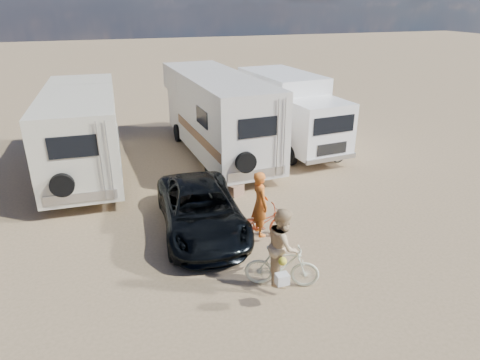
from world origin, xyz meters
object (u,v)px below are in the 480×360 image
object	(u,v)px
rv_left	(83,134)
dark_suv	(201,210)
bike_parked	(326,154)
box_truck	(291,113)
rider_man	(260,209)
rider_woman	(283,252)
rv_main	(217,116)
cooler	(209,190)
crate	(234,189)
bike_woman	(282,266)
bike_man	(260,224)

from	to	relation	value
rv_left	dark_suv	distance (m)	6.71
dark_suv	bike_parked	world-z (taller)	dark_suv
rv_left	box_truck	xyz separation A→B (m)	(8.94, 0.42, 0.03)
rider_man	rider_woman	bearing A→B (deg)	171.98
rv_main	cooler	xyz separation A→B (m)	(-1.43, -3.97, -1.54)
bike_parked	crate	xyz separation A→B (m)	(-4.58, -1.74, -0.23)
rider_man	crate	xyz separation A→B (m)	(0.23, 3.13, -0.76)
dark_suv	rider_woman	size ratio (longest dim) A/B	2.60
rider_man	bike_woman	bearing A→B (deg)	171.98
dark_suv	crate	bearing A→B (deg)	54.84
bike_woman	cooler	bearing A→B (deg)	27.95
rider_woman	crate	xyz separation A→B (m)	(0.49, 5.31, -0.74)
box_truck	bike_parked	distance (m)	2.73
box_truck	rider_man	world-z (taller)	box_truck
rider_man	cooler	xyz separation A→B (m)	(-0.64, 3.34, -0.74)
rv_main	bike_parked	distance (m)	4.90
rider_man	rv_left	bearing A→B (deg)	33.31
crate	cooler	bearing A→B (deg)	166.09
crate	bike_man	bearing A→B (deg)	-94.20
rv_left	rider_woman	xyz separation A→B (m)	(4.46, -9.01, -0.68)
cooler	dark_suv	bearing A→B (deg)	-122.42
bike_woman	box_truck	bearing A→B (deg)	-1.51
rv_left	bike_parked	size ratio (longest dim) A/B	4.69
rider_woman	bike_parked	size ratio (longest dim) A/B	1.14
dark_suv	rider_woman	distance (m)	3.44
dark_suv	bike_parked	distance (m)	7.37
cooler	box_truck	bearing A→B (deg)	25.80
rv_left	cooler	xyz separation A→B (m)	(4.07, -3.48, -1.41)
rv_main	rider_woman	bearing A→B (deg)	-99.58
box_truck	rider_woman	distance (m)	10.46
dark_suv	bike_man	distance (m)	1.80
box_truck	bike_man	bearing A→B (deg)	-125.44
rv_main	bike_parked	size ratio (longest dim) A/B	5.20
rv_left	crate	distance (m)	6.33
rv_left	box_truck	distance (m)	8.95
bike_woman	rider_man	world-z (taller)	rider_man
bike_parked	crate	distance (m)	4.91
bike_man	bike_parked	world-z (taller)	bike_man
rv_main	dark_suv	size ratio (longest dim) A/B	1.75
box_truck	rider_woman	size ratio (longest dim) A/B	3.48
cooler	rv_main	bearing A→B (deg)	57.44
dark_suv	rider_woman	world-z (taller)	rider_woman
rv_main	bike_man	distance (m)	7.47
bike_man	crate	bearing A→B (deg)	-5.53
rv_main	box_truck	bearing A→B (deg)	-4.71
dark_suv	bike_parked	bearing A→B (deg)	35.20
box_truck	dark_suv	xyz separation A→B (m)	(-5.70, -6.21, -0.97)
box_truck	rv_left	bearing A→B (deg)	177.53
bike_man	rv_main	bearing A→B (deg)	-7.44
bike_man	rv_left	bearing A→B (deg)	33.31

